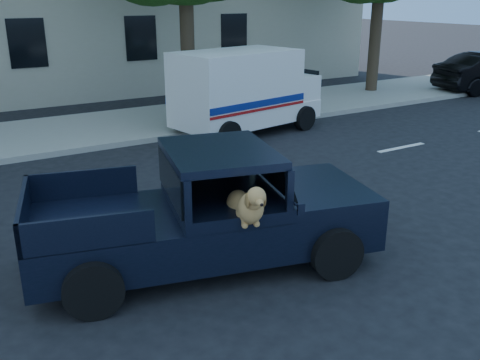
{
  "coord_description": "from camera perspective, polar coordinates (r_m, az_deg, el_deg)",
  "views": [
    {
      "loc": [
        -2.47,
        -5.76,
        3.76
      ],
      "look_at": [
        1.12,
        0.13,
        1.35
      ],
      "focal_mm": 40.0,
      "sensor_mm": 36.0,
      "label": 1
    }
  ],
  "objects": [
    {
      "name": "far_sidewalk",
      "position": [
        15.6,
        -21.44,
        4.26
      ],
      "size": [
        60.0,
        4.0,
        0.15
      ],
      "primitive_type": "cube",
      "color": "gray",
      "rests_on": "ground"
    },
    {
      "name": "lane_stripes",
      "position": [
        10.86,
        -5.05,
        -1.03
      ],
      "size": [
        21.6,
        0.14,
        0.01
      ],
      "primitive_type": null,
      "color": "silver",
      "rests_on": "ground"
    },
    {
      "name": "pickup_truck",
      "position": [
        7.72,
        -4.29,
        -5.08
      ],
      "size": [
        5.14,
        3.05,
        1.73
      ],
      "rotation": [
        0.0,
        0.0,
        -0.25
      ],
      "color": "black",
      "rests_on": "ground"
    },
    {
      "name": "mail_truck",
      "position": [
        15.17,
        0.43,
        8.82
      ],
      "size": [
        4.48,
        2.77,
        2.3
      ],
      "rotation": [
        0.0,
        0.0,
        0.18
      ],
      "color": "silver",
      "rests_on": "ground"
    },
    {
      "name": "ground",
      "position": [
        7.31,
        -7.15,
        -11.86
      ],
      "size": [
        120.0,
        120.0,
        0.0
      ],
      "primitive_type": "plane",
      "color": "black",
      "rests_on": "ground"
    }
  ]
}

